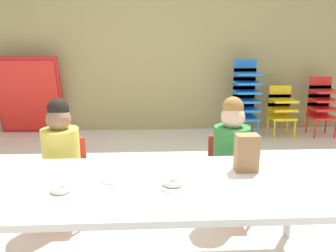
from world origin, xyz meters
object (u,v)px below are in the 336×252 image
(seated_child_near_camera, at_px, (61,150))
(paper_plate_near_edge, at_px, (173,185))
(folded_activity_table, at_px, (29,96))
(craft_table, at_px, (142,190))
(seated_child_middle_seat, at_px, (231,147))
(paper_plate_center_table, at_px, (114,178))
(kid_chair_red_stack, at_px, (322,102))
(paper_bag_brown, at_px, (247,153))
(kid_chair_yellow_stack, at_px, (281,107))
(donut_powdered_loose, at_px, (61,189))
(kid_chair_blue_stack, at_px, (246,94))
(donut_powdered_on_plate, at_px, (173,182))

(seated_child_near_camera, height_order, paper_plate_near_edge, seated_child_near_camera)
(folded_activity_table, bearing_deg, craft_table, -62.05)
(craft_table, xyz_separation_m, seated_child_middle_seat, (0.63, 0.63, 0.03))
(craft_table, bearing_deg, paper_plate_near_edge, -15.17)
(paper_plate_center_table, bearing_deg, folded_activity_table, 116.19)
(seated_child_near_camera, xyz_separation_m, kid_chair_red_stack, (2.99, 2.17, -0.10))
(seated_child_middle_seat, relative_size, paper_bag_brown, 4.17)
(seated_child_near_camera, distance_m, paper_plate_center_table, 0.70)
(kid_chair_yellow_stack, distance_m, folded_activity_table, 3.48)
(seated_child_middle_seat, distance_m, kid_chair_red_stack, 2.81)
(craft_table, xyz_separation_m, folded_activity_table, (-1.62, 3.06, 0.01))
(seated_child_middle_seat, xyz_separation_m, donut_powdered_loose, (-1.04, -0.72, 0.03))
(folded_activity_table, bearing_deg, seated_child_near_camera, -66.78)
(seated_child_near_camera, height_order, kid_chair_yellow_stack, seated_child_near_camera)
(seated_child_middle_seat, xyz_separation_m, kid_chair_red_stack, (1.77, 2.17, -0.10))
(craft_table, relative_size, donut_powdered_loose, 20.23)
(kid_chair_red_stack, distance_m, donut_powdered_loose, 4.04)
(kid_chair_blue_stack, distance_m, donut_powdered_loose, 3.38)
(craft_table, bearing_deg, seated_child_near_camera, 132.65)
(kid_chair_red_stack, height_order, paper_bag_brown, kid_chair_red_stack)
(kid_chair_yellow_stack, bearing_deg, paper_plate_near_edge, -120.45)
(craft_table, distance_m, kid_chair_blue_stack, 3.11)
(seated_child_middle_seat, height_order, folded_activity_table, folded_activity_table)
(paper_bag_brown, height_order, donut_powdered_on_plate, paper_bag_brown)
(seated_child_middle_seat, distance_m, folded_activity_table, 3.32)
(craft_table, bearing_deg, paper_bag_brown, 13.50)
(paper_plate_center_table, xyz_separation_m, donut_powdered_loose, (-0.25, -0.16, 0.01))
(seated_child_middle_seat, distance_m, paper_plate_near_edge, 0.82)
(kid_chair_blue_stack, bearing_deg, paper_bag_brown, -105.33)
(craft_table, distance_m, paper_plate_center_table, 0.18)
(seated_child_near_camera, height_order, kid_chair_red_stack, seated_child_near_camera)
(folded_activity_table, xyz_separation_m, donut_powdered_on_plate, (1.79, -3.11, 0.05))
(paper_bag_brown, bearing_deg, kid_chair_red_stack, 55.95)
(donut_powdered_loose, bearing_deg, seated_child_middle_seat, 34.56)
(paper_plate_near_edge, height_order, donut_powdered_loose, donut_powdered_loose)
(paper_plate_near_edge, xyz_separation_m, paper_plate_center_table, (-0.32, 0.12, 0.00))
(kid_chair_blue_stack, height_order, folded_activity_table, folded_activity_table)
(seated_child_middle_seat, distance_m, donut_powdered_on_plate, 0.82)
(seated_child_middle_seat, xyz_separation_m, donut_powdered_on_plate, (-0.47, -0.68, 0.04))
(seated_child_near_camera, relative_size, donut_powdered_loose, 8.77)
(kid_chair_yellow_stack, distance_m, kid_chair_red_stack, 0.57)
(donut_powdered_on_plate, bearing_deg, paper_plate_center_table, 159.91)
(kid_chair_red_stack, xyz_separation_m, paper_plate_near_edge, (-2.24, -2.85, 0.12))
(kid_chair_red_stack, height_order, paper_plate_near_edge, kid_chair_red_stack)
(folded_activity_table, relative_size, paper_plate_near_edge, 6.04)
(donut_powdered_on_plate, bearing_deg, seated_child_middle_seat, 55.35)
(paper_plate_center_table, xyz_separation_m, donut_powdered_on_plate, (0.32, -0.12, 0.02))
(seated_child_near_camera, xyz_separation_m, folded_activity_table, (-1.04, 2.43, -0.02))
(kid_chair_blue_stack, bearing_deg, folded_activity_table, 175.11)
(kid_chair_blue_stack, height_order, paper_plate_center_table, kid_chair_blue_stack)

